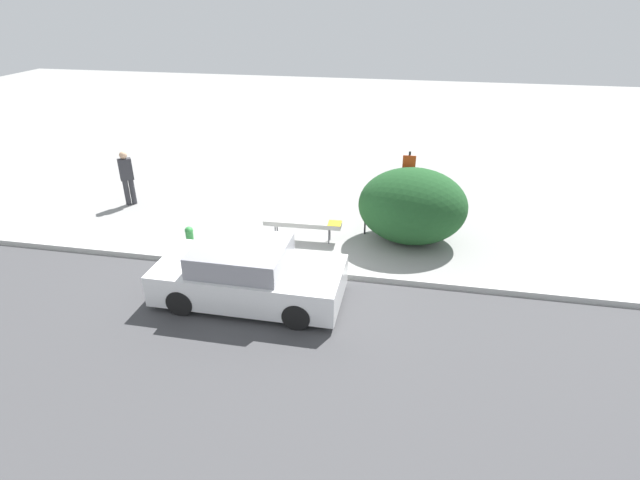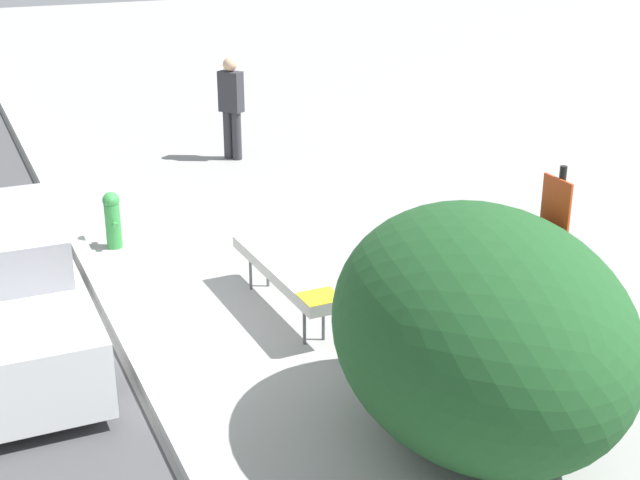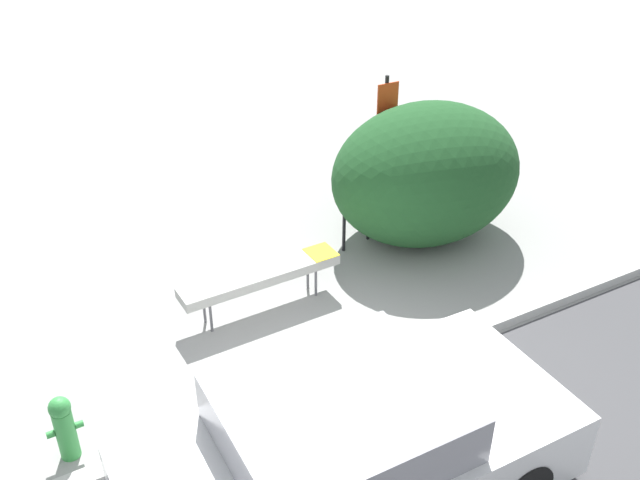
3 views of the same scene
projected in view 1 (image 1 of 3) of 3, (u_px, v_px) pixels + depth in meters
ground_plane at (278, 270)px, 12.51m from camera, size 60.00×60.00×0.00m
road_strip at (194, 429)px, 8.00m from camera, size 60.00×10.00×0.01m
curb at (278, 268)px, 12.48m from camera, size 60.00×0.20×0.13m
bench at (303, 223)px, 13.80m from camera, size 2.17×0.46×0.59m
bike_rack at (374, 218)px, 14.15m from camera, size 0.55×0.16×0.83m
sign_post at (407, 183)px, 14.14m from camera, size 0.36×0.08×2.30m
fire_hydrant at (190, 239)px, 13.16m from camera, size 0.36×0.22×0.77m
shrub_hedge at (412, 206)px, 13.53m from camera, size 2.94×2.29×2.08m
pedestrian at (127, 176)px, 15.92m from camera, size 0.45×0.41×1.77m
parked_car_near at (248, 275)px, 11.10m from camera, size 4.16×1.96×1.34m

